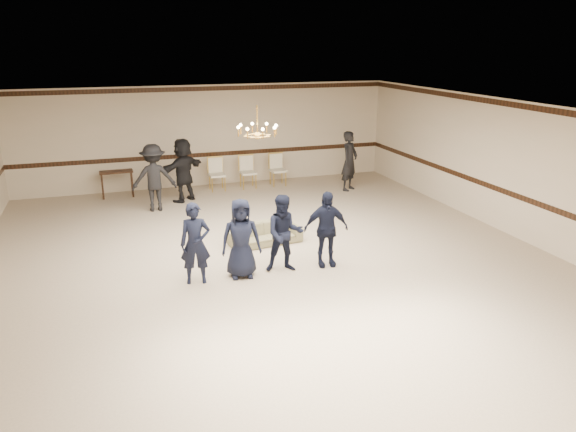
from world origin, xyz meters
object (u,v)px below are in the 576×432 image
Objects in this scene: boy_d at (326,229)px; boy_b at (241,238)px; adult_right at (349,161)px; banquet_chair_mid at (248,172)px; settee at (265,233)px; adult_left at (154,178)px; chandelier at (257,121)px; adult_mid at (183,170)px; banquet_chair_left at (217,175)px; boy_c at (285,234)px; console_table at (117,184)px; banquet_chair_right at (278,170)px; boy_a at (195,244)px.

boy_b is at bearing -173.90° from boy_d.
banquet_chair_mid is at bearing 119.41° from adult_right.
settee is 4.16m from adult_left.
boy_b is at bearing -106.06° from banquet_chair_mid.
chandelier is at bearing -151.49° from settee.
chandelier is 2.68m from boy_b.
boy_b is at bearing 104.87° from adult_left.
adult_mid reaches higher than boy_d.
boy_d is at bearing -82.82° from banquet_chair_left.
adult_mid is 1.83× the size of banquet_chair_left.
boy_c reaches higher than console_table.
chandelier is at bearing 68.24° from adult_mid.
boy_d is 6.23m from adult_right.
boy_b is 1.58× the size of banquet_chair_right.
boy_b is at bearing -117.42° from chandelier.
boy_b is at bearing 7.98° from boy_a.
chandelier is 2.57m from boy_c.
adult_mid is at bearing 99.30° from boy_b.
boy_d is 1.58× the size of banquet_chair_right.
boy_d is 1.67× the size of console_table.
banquet_chair_mid is (3.05, 1.55, -0.42)m from adult_left.
settee is 1.64× the size of banquet_chair_left.
chandelier reaches higher than console_table.
chandelier is 0.59× the size of boy_a.
boy_a is (-1.69, -1.51, -2.07)m from chandelier.
chandelier is 0.98× the size of console_table.
banquet_chair_left is at bearing 83.15° from boy_a.
adult_right reaches higher than settee.
adult_right is at bearing -23.43° from banquet_chair_mid.
adult_mid is (0.62, 5.84, 0.13)m from boy_a.
boy_d is at bearing -56.16° from chandelier.
chandelier is 0.93× the size of banquet_chair_mid.
console_table is (-6.95, 1.45, -0.52)m from adult_right.
banquet_chair_left is 3.01m from console_table.
boy_c is 5.96m from adult_mid.
banquet_chair_right reaches higher than settee.
adult_right is at bearing 55.03° from boy_b.
console_table is at bearing -65.18° from adult_mid.
adult_left is at bearing 123.59° from boy_c.
boy_d is (1.01, -1.51, -2.07)m from chandelier.
boy_c is 0.86× the size of adult_mid.
boy_a is 5.88m from adult_mid.
boy_c is 0.86× the size of adult_right.
banquet_chair_mid is (1.87, 6.69, -0.29)m from boy_b.
banquet_chair_left is at bearing 179.57° from banquet_chair_mid.
adult_mid is at bearing -140.15° from adult_left.
chandelier is 0.59× the size of boy_b.
banquet_chair_left is (1.15, 0.85, -0.42)m from adult_mid.
console_table is (-1.85, 1.05, -0.52)m from adult_mid.
banquet_chair_mid is at bearing 93.32° from boy_c.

